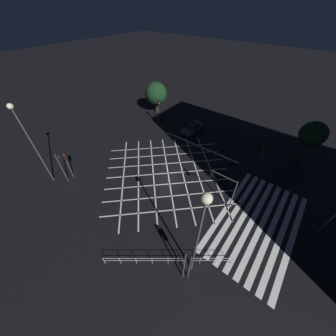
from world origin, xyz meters
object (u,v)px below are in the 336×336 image
at_px(traffic_light_se_main, 263,150).
at_px(traffic_light_se_cross, 265,153).
at_px(street_lamp_east, 202,220).
at_px(waiting_car, 193,128).
at_px(traffic_light_sw_cross, 189,263).
at_px(street_lamp_west, 25,131).
at_px(traffic_light_median_south, 221,182).
at_px(street_tree_near, 313,134).
at_px(street_tree_far, 156,93).
at_px(traffic_light_nw_cross, 66,160).
at_px(traffic_light_nw_main, 60,162).
at_px(traffic_light_sw_main, 185,261).
at_px(traffic_light_ne_cross, 159,107).

xyz_separation_m(traffic_light_se_main, traffic_light_se_cross, (-0.06, -0.31, -0.35)).
relative_size(street_lamp_east, waiting_car, 2.16).
xyz_separation_m(traffic_light_sw_cross, traffic_light_se_cross, (16.37, -0.11, -0.00)).
height_order(street_lamp_west, waiting_car, street_lamp_west).
distance_m(traffic_light_median_south, street_lamp_west, 20.04).
relative_size(street_tree_near, street_tree_far, 1.01).
bearing_deg(traffic_light_sw_cross, street_tree_near, -99.91).
distance_m(traffic_light_nw_cross, traffic_light_nw_main, 0.73).
relative_size(traffic_light_nw_cross, traffic_light_sw_main, 0.96).
distance_m(traffic_light_nw_main, street_tree_near, 30.38).
bearing_deg(traffic_light_nw_cross, traffic_light_se_cross, 42.29).
distance_m(traffic_light_median_south, traffic_light_sw_main, 8.64).
xyz_separation_m(traffic_light_median_south, traffic_light_se_cross, (7.99, -1.89, -0.30)).
xyz_separation_m(traffic_light_se_main, traffic_light_sw_main, (-16.56, 0.06, -0.08)).
bearing_deg(traffic_light_nw_main, traffic_light_nw_cross, -0.88).
height_order(traffic_light_sw_cross, traffic_light_se_cross, traffic_light_sw_cross).
bearing_deg(street_lamp_west, traffic_light_se_main, -46.54).
distance_m(street_tree_far, waiting_car, 9.81).
bearing_deg(traffic_light_sw_cross, traffic_light_sw_main, 26.39).
distance_m(traffic_light_sw_cross, traffic_light_nw_main, 17.31).
height_order(traffic_light_se_cross, street_tree_far, street_tree_far).
distance_m(traffic_light_se_main, traffic_light_nw_cross, 23.34).
xyz_separation_m(street_tree_far, waiting_car, (-1.51, -9.19, -3.08)).
distance_m(traffic_light_se_cross, street_tree_far, 21.49).
bearing_deg(traffic_light_median_south, traffic_light_nw_main, 28.82).
distance_m(traffic_light_median_south, traffic_light_nw_cross, 17.38).
bearing_deg(waiting_car, traffic_light_se_main, 77.63).
distance_m(traffic_light_se_main, street_lamp_west, 26.04).
bearing_deg(traffic_light_ne_cross, street_lamp_east, -43.27).
distance_m(traffic_light_median_south, street_tree_far, 22.69).
bearing_deg(street_tree_near, traffic_light_se_main, 142.67).
distance_m(traffic_light_median_south, traffic_light_nw_main, 17.72).
bearing_deg(traffic_light_ne_cross, traffic_light_nw_cross, -89.12).
bearing_deg(street_lamp_east, street_tree_far, 46.62).
xyz_separation_m(street_lamp_east, street_lamp_west, (-1.98, 18.85, -0.37)).
relative_size(traffic_light_ne_cross, waiting_car, 1.00).
height_order(traffic_light_ne_cross, street_tree_near, street_tree_near).
relative_size(traffic_light_sw_main, street_lamp_west, 0.42).
height_order(traffic_light_median_south, traffic_light_se_main, traffic_light_se_main).
bearing_deg(traffic_light_nw_main, traffic_light_sw_cross, -89.46).
bearing_deg(traffic_light_se_cross, traffic_light_nw_main, 43.52).
relative_size(traffic_light_sw_cross, waiting_car, 0.83).
bearing_deg(traffic_light_sw_main, traffic_light_se_main, -0.21).
bearing_deg(street_tree_far, street_lamp_east, -133.38).
xyz_separation_m(traffic_light_median_south, traffic_light_se_main, (8.06, -1.58, 0.04)).
xyz_separation_m(traffic_light_nw_main, street_lamp_east, (0.87, -17.27, 4.32)).
distance_m(street_lamp_west, waiting_car, 22.37).
height_order(traffic_light_sw_cross, street_tree_near, street_tree_near).
xyz_separation_m(traffic_light_ne_cross, street_lamp_east, (-16.49, -17.51, 4.14)).
bearing_deg(street_lamp_east, traffic_light_ne_cross, 46.73).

